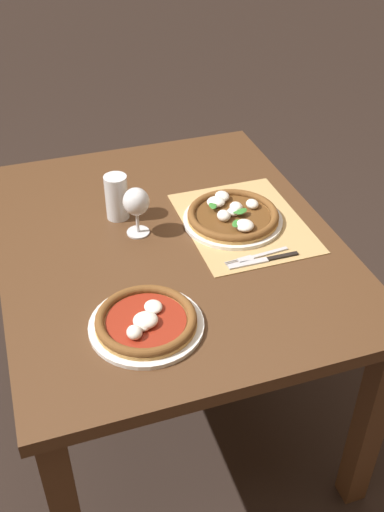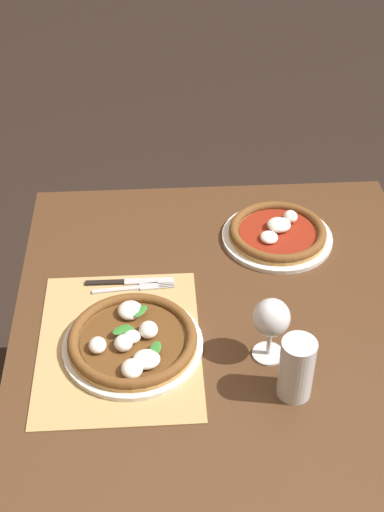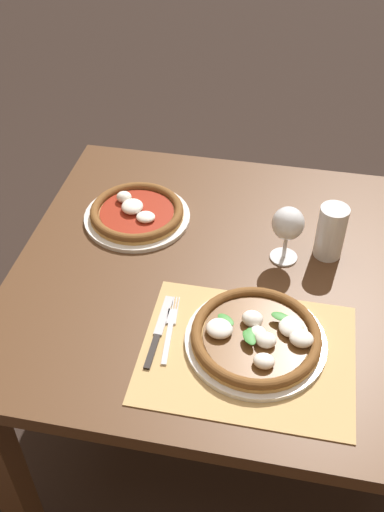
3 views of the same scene
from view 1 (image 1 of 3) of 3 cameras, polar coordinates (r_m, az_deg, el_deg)
name	(u,v)px [view 1 (image 1 of 3)]	position (r m, az deg, el deg)	size (l,w,h in m)	color
ground_plane	(172,397)	(2.32, -1.95, -13.29)	(24.00, 24.00, 0.00)	black
dining_table	(167,264)	(1.87, -2.36, -0.74)	(1.23, 1.00, 0.74)	#4C301C
paper_placemat	(243,222)	(1.88, 4.90, 3.22)	(0.46, 0.36, 0.00)	tan
pizza_near	(233,216)	(1.87, 3.90, 3.84)	(0.31, 0.31, 0.05)	silver
pizza_far	(146,322)	(1.50, -4.40, -6.25)	(0.29, 0.29, 0.05)	silver
wine_glass	(136,204)	(1.78, -5.33, 5.00)	(0.08, 0.08, 0.16)	silver
pint_glass	(117,198)	(1.88, -7.18, 5.52)	(0.07, 0.07, 0.15)	silver
fork	(256,256)	(1.74, 6.16, -0.03)	(0.03, 0.20, 0.00)	#B7B7BC
knife	(263,260)	(1.72, 6.80, -0.40)	(0.02, 0.22, 0.01)	black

